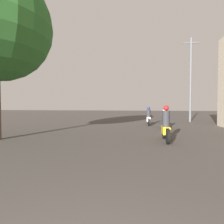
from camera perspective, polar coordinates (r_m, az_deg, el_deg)
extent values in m
cylinder|color=black|center=(8.81, 16.58, -6.21)|extent=(0.10, 0.65, 0.65)
cylinder|color=black|center=(7.58, 17.72, -7.54)|extent=(0.10, 0.65, 0.65)
cube|color=gold|center=(8.17, 17.12, -5.68)|extent=(0.30, 0.80, 0.33)
cylinder|color=black|center=(8.54, 16.79, -3.55)|extent=(0.60, 0.04, 0.04)
cylinder|color=#2D2D33|center=(8.04, 17.23, -2.10)|extent=(0.32, 0.32, 0.70)
sphere|color=#A51919|center=(8.02, 17.26, 1.25)|extent=(0.24, 0.24, 0.24)
cylinder|color=black|center=(13.40, 16.45, -3.49)|extent=(0.10, 0.63, 0.63)
cylinder|color=black|center=(11.93, 17.29, -4.16)|extent=(0.10, 0.63, 0.63)
cube|color=black|center=(12.65, 16.85, -3.07)|extent=(0.30, 0.76, 0.33)
cylinder|color=black|center=(13.11, 16.60, -1.74)|extent=(0.60, 0.04, 0.04)
cylinder|color=silver|center=(12.54, 16.92, -0.84)|extent=(0.32, 0.32, 0.67)
sphere|color=navy|center=(12.53, 16.94, 1.23)|extent=(0.24, 0.24, 0.24)
cylinder|color=black|center=(15.48, 11.73, -2.79)|extent=(0.10, 0.59, 0.59)
cylinder|color=black|center=(14.10, 11.92, -3.25)|extent=(0.10, 0.59, 0.59)
cube|color=silver|center=(14.78, 11.82, -2.29)|extent=(0.30, 0.85, 0.37)
cylinder|color=black|center=(15.21, 11.77, -1.09)|extent=(0.60, 0.04, 0.04)
cylinder|color=#2D2D33|center=(14.67, 11.85, -0.40)|extent=(0.32, 0.32, 0.61)
sphere|color=navy|center=(14.65, 11.86, 1.26)|extent=(0.24, 0.24, 0.24)
cylinder|color=slate|center=(19.19, 24.29, 9.47)|extent=(0.20, 0.20, 8.27)
cylinder|color=slate|center=(20.00, 24.44, 19.85)|extent=(1.60, 0.10, 0.10)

